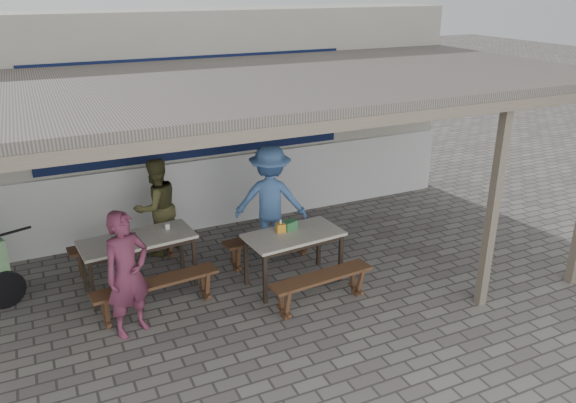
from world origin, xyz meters
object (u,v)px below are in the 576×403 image
(tissue_box, at_px, (281,227))
(bench_left_street, at_px, (157,289))
(bench_left_wall, at_px, (126,246))
(bench_right_street, at_px, (322,283))
(patron_right_table, at_px, (270,200))
(donation_box, at_px, (289,225))
(table_right, at_px, (294,239))
(bench_right_wall, at_px, (269,242))
(patron_wall_side, at_px, (157,207))
(table_left, at_px, (138,244))
(condiment_jar, at_px, (167,226))
(patron_street_side, at_px, (127,274))
(condiment_bowl, at_px, (122,241))

(tissue_box, bearing_deg, bench_left_street, -176.79)
(bench_left_wall, height_order, bench_right_street, same)
(tissue_box, bearing_deg, bench_right_street, -77.01)
(patron_right_table, relative_size, donation_box, 8.86)
(bench_left_wall, height_order, table_right, table_right)
(bench_right_street, relative_size, bench_right_wall, 1.00)
(bench_left_wall, distance_m, patron_wall_side, 0.74)
(bench_left_street, xyz_separation_m, table_right, (1.88, -0.04, 0.33))
(bench_left_wall, bearing_deg, table_right, -41.09)
(table_left, xyz_separation_m, condiment_jar, (0.44, 0.13, 0.12))
(bench_left_street, height_order, bench_left_wall, same)
(bench_right_street, relative_size, condiment_jar, 18.51)
(table_left, distance_m, tissue_box, 1.91)
(bench_right_street, xyz_separation_m, tissue_box, (-0.19, 0.84, 0.47))
(patron_street_side, distance_m, condiment_jar, 1.33)
(bench_right_street, xyz_separation_m, condiment_bowl, (-2.20, 1.39, 0.44))
(tissue_box, bearing_deg, condiment_bowl, 164.63)
(condiment_jar, bearing_deg, tissue_box, -28.05)
(bench_right_wall, xyz_separation_m, condiment_jar, (-1.45, 0.16, 0.45))
(patron_street_side, bearing_deg, table_right, -16.04)
(patron_street_side, height_order, tissue_box, patron_street_side)
(bench_left_wall, relative_size, patron_street_side, 1.03)
(patron_street_side, bearing_deg, donation_box, -12.56)
(condiment_jar, bearing_deg, bench_right_wall, -6.49)
(tissue_box, height_order, condiment_jar, tissue_box)
(patron_wall_side, xyz_separation_m, donation_box, (1.47, -1.57, 0.06))
(bench_left_wall, xyz_separation_m, tissue_box, (1.88, -1.31, 0.47))
(table_right, height_order, tissue_box, tissue_box)
(patron_wall_side, bearing_deg, tissue_box, 110.72)
(bench_left_street, xyz_separation_m, patron_right_table, (1.99, 1.02, 0.50))
(condiment_bowl, bearing_deg, table_left, 14.50)
(table_right, bearing_deg, tissue_box, 129.43)
(bench_left_wall, distance_m, bench_right_wall, 2.09)
(patron_right_table, height_order, tissue_box, patron_right_table)
(bench_right_wall, distance_m, tissue_box, 0.74)
(bench_right_wall, height_order, patron_wall_side, patron_wall_side)
(table_left, relative_size, patron_right_table, 0.91)
(bench_left_wall, bearing_deg, bench_right_street, -51.44)
(patron_street_side, xyz_separation_m, condiment_jar, (0.73, 1.11, 0.01))
(table_left, xyz_separation_m, patron_wall_side, (0.48, 0.97, 0.08))
(patron_street_side, height_order, patron_wall_side, patron_street_side)
(bench_right_street, distance_m, donation_box, 0.97)
(bench_left_wall, distance_m, patron_street_side, 1.75)
(patron_wall_side, bearing_deg, patron_right_table, 138.04)
(bench_right_street, distance_m, patron_wall_side, 2.89)
(bench_left_street, relative_size, bench_right_street, 1.13)
(condiment_jar, bearing_deg, donation_box, -25.78)
(bench_right_street, height_order, tissue_box, tissue_box)
(donation_box, height_order, condiment_bowl, donation_box)
(bench_right_wall, xyz_separation_m, patron_right_table, (0.18, 0.36, 0.51))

